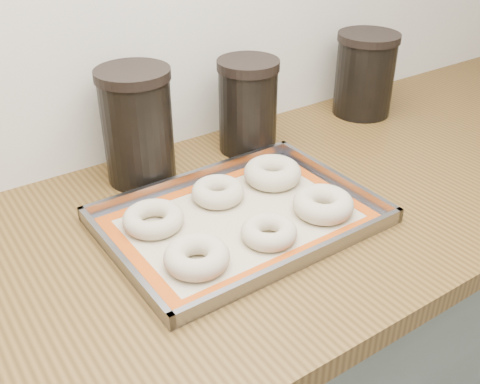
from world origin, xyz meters
TOP-DOWN VIEW (x-y plane):
  - cabinet at (0.00, 1.68)m, footprint 3.00×0.65m
  - countertop at (0.00, 1.68)m, footprint 3.06×0.68m
  - baking_tray at (-0.21, 1.66)m, footprint 0.46×0.34m
  - baking_mat at (-0.21, 1.66)m, footprint 0.42×0.30m
  - bagel_front_left at (-0.34, 1.59)m, footprint 0.11×0.11m
  - bagel_front_mid at (-0.20, 1.58)m, footprint 0.11×0.11m
  - bagel_front_right at (-0.08, 1.59)m, footprint 0.13×0.13m
  - bagel_back_left at (-0.34, 1.72)m, footprint 0.13×0.13m
  - bagel_back_mid at (-0.21, 1.74)m, footprint 0.12×0.12m
  - bagel_back_right at (-0.08, 1.73)m, footprint 0.13×0.13m
  - canister_left at (-0.28, 1.90)m, footprint 0.14×0.14m
  - canister_mid at (-0.04, 1.89)m, footprint 0.13×0.13m
  - canister_right at (0.31, 1.89)m, footprint 0.15×0.15m

SIDE VIEW (x-z plane):
  - cabinet at x=0.00m, z-range 0.00..0.86m
  - countertop at x=0.00m, z-range 0.86..0.90m
  - baking_mat at x=-0.21m, z-range 0.90..0.91m
  - baking_tray at x=-0.21m, z-range 0.89..0.92m
  - bagel_front_mid at x=-0.20m, z-range 0.90..0.94m
  - bagel_back_left at x=-0.34m, z-range 0.90..0.94m
  - bagel_back_mid at x=-0.21m, z-range 0.90..0.94m
  - bagel_front_left at x=-0.34m, z-range 0.90..0.94m
  - bagel_front_right at x=-0.08m, z-range 0.90..0.94m
  - bagel_back_right at x=-0.08m, z-range 0.90..0.94m
  - canister_right at x=0.31m, z-range 0.90..1.10m
  - canister_mid at x=-0.04m, z-range 0.90..1.10m
  - canister_left at x=-0.28m, z-range 0.90..1.12m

